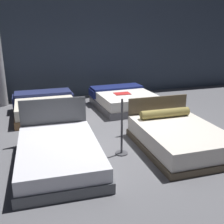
# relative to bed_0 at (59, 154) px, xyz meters

# --- Properties ---
(ground_plane) EXTENTS (18.00, 18.00, 0.02)m
(ground_plane) POSITION_rel_bed_0_xyz_m (1.19, 1.13, -0.22)
(ground_plane) COLOR #5B5B60
(showroom_back_wall) EXTENTS (18.00, 0.06, 3.50)m
(showroom_back_wall) POSITION_rel_bed_0_xyz_m (1.19, 4.76, 1.54)
(showroom_back_wall) COLOR #333D4C
(showroom_back_wall) RESTS_ON ground_plane
(bed_0) EXTENTS (1.51, 2.23, 0.94)m
(bed_0) POSITION_rel_bed_0_xyz_m (0.00, 0.00, 0.00)
(bed_0) COLOR #4D5055
(bed_0) RESTS_ON ground_plane
(bed_1) EXTENTS (1.54, 2.08, 0.82)m
(bed_1) POSITION_rel_bed_0_xyz_m (2.36, -0.03, 0.02)
(bed_1) COLOR brown
(bed_1) RESTS_ON ground_plane
(bed_2) EXTENTS (1.69, 1.91, 0.53)m
(bed_2) POSITION_rel_bed_0_xyz_m (-0.01, 2.90, 0.03)
(bed_2) COLOR brown
(bed_2) RESTS_ON ground_plane
(bed_3) EXTENTS (1.73, 2.04, 0.52)m
(bed_3) POSITION_rel_bed_0_xyz_m (2.28, 2.93, 0.03)
(bed_3) COLOR #53535B
(bed_3) RESTS_ON ground_plane
(price_sign) EXTENTS (0.28, 0.24, 1.19)m
(price_sign) POSITION_rel_bed_0_xyz_m (1.19, 0.06, 0.26)
(price_sign) COLOR #3F3F44
(price_sign) RESTS_ON ground_plane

